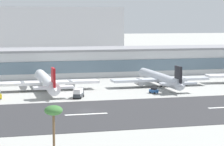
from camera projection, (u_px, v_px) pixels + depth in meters
The scene contains 10 objects.
ground_plane at pixel (87, 111), 137.31m from camera, with size 1400.00×1400.00×0.00m, color #9E9E99.
runway_strip at pixel (90, 114), 132.10m from camera, with size 800.00×41.64×0.08m, color #2D2D30.
runway_centreline_dash_4 at pixel (86, 114), 131.83m from camera, with size 12.00×1.20×0.01m, color white.
terminal_building at pixel (84, 62), 223.85m from camera, with size 194.15×26.91×12.77m.
distant_hotel_block at pixel (25, 31), 344.16m from camera, with size 140.81×31.69×35.11m, color #BCBCC1.
airliner_red_tail_gate_1 at pixel (47, 82), 174.69m from camera, with size 39.00×49.74×10.38m.
airliner_black_tail_gate_2 at pixel (161, 79), 185.30m from camera, with size 39.19×46.96×9.80m.
service_baggage_tug_0 at pixel (154, 90), 169.42m from camera, with size 3.03×3.57×2.20m.
service_box_truck_2 at pixel (79, 93), 159.18m from camera, with size 4.58×6.46×3.25m.
palm_tree_1 at pixel (54, 112), 88.81m from camera, with size 3.45×3.45×10.34m.
Camera 1 is at (-25.42, -132.98, 26.40)m, focal length 76.04 mm.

